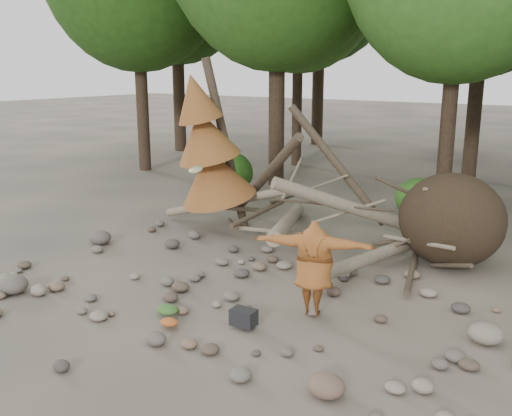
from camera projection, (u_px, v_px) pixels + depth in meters
The scene contains 13 objects.
ground at pixel (229, 305), 10.09m from camera, with size 120.00×120.00×0.00m, color #514C44.
deadfall_pile at pixel (423, 218), 12.16m from camera, with size 8.55×5.24×3.30m.
dead_conifer at pixel (209, 150), 13.99m from camera, with size 2.06×2.16×4.35m.
bush_left at pixel (226, 173), 18.70m from camera, with size 1.80×1.80×1.44m, color #265316.
bush_mid at pixel (420, 198), 15.78m from camera, with size 1.40×1.40×1.12m, color #32691E.
frisbee_thrower at pixel (314, 268), 9.35m from camera, with size 3.26×1.19×2.38m.
backpack at pixel (244, 321), 9.15m from camera, with size 0.40×0.27×0.27m, color black.
cloth_green at pixel (168, 312), 9.60m from camera, with size 0.39×0.33×0.15m, color #376428.
cloth_orange at pixel (169, 325), 9.18m from camera, with size 0.31×0.25×0.11m, color #B4561E.
boulder_front_left at pixel (13, 284), 10.57m from camera, with size 0.58×0.52×0.35m, color #625B51.
boulder_front_right at pixel (326, 386), 7.26m from camera, with size 0.50×0.45×0.30m, color brown.
boulder_mid_right at pixel (486, 333), 8.66m from camera, with size 0.53×0.48×0.32m, color gray.
boulder_mid_left at pixel (100, 237), 13.49m from camera, with size 0.56×0.50×0.33m, color #5A534C.
Camera 1 is at (5.67, -7.49, 4.10)m, focal length 40.00 mm.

